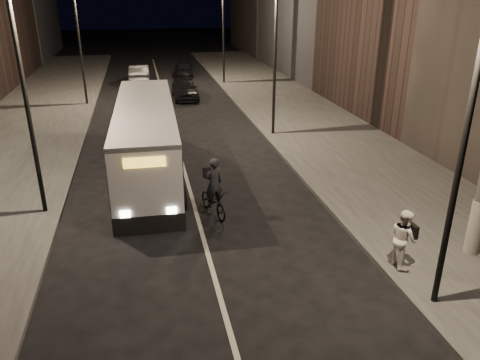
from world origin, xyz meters
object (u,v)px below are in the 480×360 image
streetlight_right_mid (271,40)px  streetlight_left_near (29,71)px  car_near (185,89)px  car_mid (139,74)px  cyclist_on_bicycle (214,196)px  pedestrian_woman (404,238)px  streetlight_right_far (220,21)px  streetlight_left_far (82,29)px  city_bus (146,137)px  car_far (184,69)px  streetlight_right_near (459,113)px

streetlight_right_mid → streetlight_left_near: (-10.66, -8.00, 0.00)m
car_near → car_mid: (-3.32, 7.51, 0.01)m
streetlight_left_near → cyclist_on_bicycle: size_ratio=3.51×
streetlight_right_mid → pedestrian_woman: 14.85m
streetlight_right_far → pedestrian_woman: (0.27, -30.22, -4.28)m
car_mid → pedestrian_woman: bearing=105.0°
streetlight_right_far → pedestrian_woman: size_ratio=4.40×
streetlight_left_far → car_mid: bearing=66.6°
streetlight_left_far → city_bus: 15.34m
city_bus → pedestrian_woman: city_bus is taller
streetlight_right_far → streetlight_left_near: bearing=-114.0°
city_bus → car_far: size_ratio=2.71×
streetlight_right_near → city_bus: bearing=121.0°
streetlight_left_far → city_bus: bearing=-75.6°
streetlight_right_near → pedestrian_woman: (0.27, 1.78, -4.28)m
pedestrian_woman → streetlight_left_near: bearing=64.2°
streetlight_right_mid → pedestrian_woman: (0.27, -14.22, -4.28)m
streetlight_right_far → car_far: (-2.78, 4.93, -4.72)m
streetlight_right_far → streetlight_left_far: size_ratio=1.00×
pedestrian_woman → streetlight_left_far: bearing=28.1°
streetlight_right_mid → city_bus: streetlight_right_mid is taller
streetlight_left_near → pedestrian_woman: streetlight_left_near is taller
streetlight_left_near → car_near: streetlight_left_near is taller
streetlight_right_near → car_far: bearing=94.3°
streetlight_left_far → cyclist_on_bicycle: bearing=-72.8°
streetlight_right_near → streetlight_right_far: bearing=90.0°
streetlight_right_near → streetlight_right_far: size_ratio=1.00×
streetlight_right_far → streetlight_left_far: same height
pedestrian_woman → car_mid: pedestrian_woman is taller
streetlight_right_near → car_mid: streetlight_right_near is taller
streetlight_left_far → city_bus: streetlight_left_far is taller
streetlight_right_mid → car_far: (-2.78, 20.93, -4.72)m
pedestrian_woman → streetlight_right_mid: bearing=4.9°
city_bus → car_far: 25.72m
streetlight_right_far → streetlight_left_far: 12.24m
car_mid → car_far: car_mid is taller
pedestrian_woman → car_mid: 33.41m
streetlight_left_far → cyclist_on_bicycle: streetlight_left_far is taller
streetlight_right_near → streetlight_right_mid: (0.00, 16.00, 0.00)m
streetlight_right_near → car_far: 37.33m
streetlight_right_far → cyclist_on_bicycle: 26.17m
pedestrian_woman → car_mid: (-7.30, 32.60, -0.29)m
streetlight_right_mid → car_far: bearing=97.6°
pedestrian_woman → car_far: pedestrian_woman is taller
cyclist_on_bicycle → car_mid: bearing=78.4°
streetlight_left_near → city_bus: (3.71, 3.57, -3.62)m
streetlight_right_mid → car_near: 12.37m
cyclist_on_bicycle → city_bus: bearing=98.3°
streetlight_right_mid → city_bus: size_ratio=0.68×
streetlight_right_far → car_near: streetlight_right_far is taller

